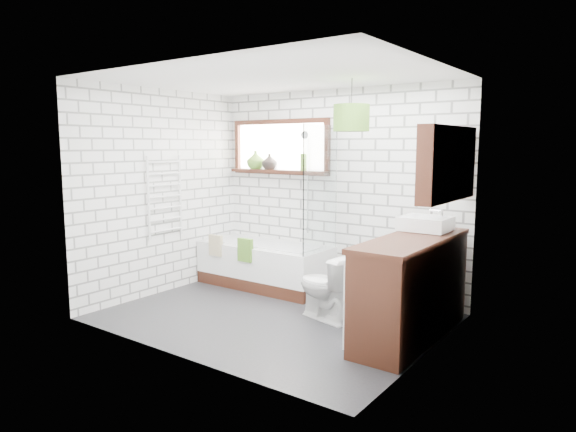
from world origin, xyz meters
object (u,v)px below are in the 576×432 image
Objects in this scene: vanity at (412,288)px; toilet at (326,286)px; bathtub at (265,265)px; basin at (425,223)px; pendant at (351,118)px.

vanity is 0.94m from toilet.
vanity is at bearing -15.10° from bathtub.
pendant is (-0.74, -0.23, 1.06)m from basin.
vanity is 0.72m from basin.
toilet is (1.33, -0.64, 0.07)m from bathtub.
basin is at bearing 97.54° from vanity.
toilet is (-0.93, -0.03, -0.13)m from vanity.
basin reaches higher than vanity.
vanity is 2.40× the size of toilet.
basin is (-0.06, 0.45, 0.55)m from vanity.
toilet is at bearing -178.08° from vanity.
toilet is at bearing -150.76° from basin.
bathtub is at bearing -101.28° from toilet.
bathtub is 2.34m from vanity.
toilet is 1.77m from pendant.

